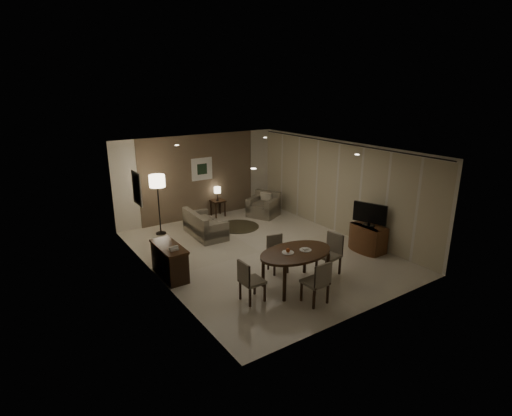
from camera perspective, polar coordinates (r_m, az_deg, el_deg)
room_shell at (r=10.37m, az=-0.62°, el=1.33°), size 5.50×7.00×2.70m
taupe_accent at (r=12.98m, az=-8.14°, el=4.43°), size 3.96×0.03×2.70m
curtain_wall at (r=11.74m, az=11.49°, el=2.72°), size 0.08×6.70×2.58m
curtain_rod at (r=11.48m, az=11.89°, el=9.11°), size 0.03×6.80×0.03m
art_back_frame at (r=12.95m, az=-7.74°, el=5.54°), size 0.72×0.03×0.72m
art_back_canvas at (r=12.94m, az=-7.71°, el=5.53°), size 0.34×0.01×0.34m
art_left_frame at (r=9.83m, az=-16.66°, el=2.71°), size 0.03×0.60×0.80m
art_left_canvas at (r=9.83m, az=-16.58°, el=2.72°), size 0.01×0.46×0.64m
downlight_nl at (r=7.52m, az=-0.36°, el=5.64°), size 0.10×0.10×0.01m
downlight_nr at (r=9.34m, az=14.24°, el=7.41°), size 0.10×0.10×0.01m
downlight_fl at (r=10.66m, az=-11.24°, el=8.78°), size 0.10×0.10×0.01m
downlight_fr at (r=12.01m, az=1.31°, el=10.03°), size 0.10×0.10×0.01m
console_desk at (r=9.30m, az=-12.24°, el=-7.43°), size 0.48×1.20×0.75m
telephone at (r=8.88m, az=-11.68°, el=-5.63°), size 0.20×0.14×0.09m
tv_cabinet at (r=10.87m, az=15.73°, el=-4.14°), size 0.48×0.90×0.70m
flat_tv at (r=10.64m, az=15.95°, el=-0.80°), size 0.36×0.85×0.60m
dining_table at (r=8.72m, az=5.65°, el=-8.65°), size 1.71×1.07×0.80m
chair_near at (r=8.13m, az=8.42°, el=-10.35°), size 0.45×0.45×0.92m
chair_far at (r=9.32m, az=3.17°, el=-6.66°), size 0.48×0.48×0.85m
chair_left at (r=8.11m, az=-0.53°, el=-10.33°), size 0.44×0.44×0.89m
chair_right at (r=9.30m, az=10.34°, el=-6.64°), size 0.53×0.53×0.95m
plate_a at (r=8.48m, az=4.57°, el=-6.36°), size 0.26×0.26×0.02m
plate_b at (r=8.65m, az=7.08°, el=-5.96°), size 0.26×0.26×0.02m
fruit_apple at (r=8.46m, az=4.58°, el=-6.03°), size 0.09×0.09×0.09m
napkin at (r=8.64m, az=7.08°, el=-5.82°), size 0.12×0.08×0.03m
round_rug at (r=12.31m, az=-2.56°, el=-2.65°), size 1.28×1.28×0.01m
sofa at (r=11.59m, az=-7.27°, el=-2.22°), size 1.56×0.82×0.72m
armchair at (r=13.18m, az=1.06°, el=0.49°), size 1.14×1.16×0.78m
side_table at (r=13.28m, az=-5.45°, el=-0.01°), size 0.42×0.42×0.54m
table_lamp at (r=13.14m, az=-5.54°, el=2.16°), size 0.22×0.22×0.50m
floor_lamp at (r=11.78m, az=-13.71°, el=0.41°), size 0.45×0.45×1.76m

